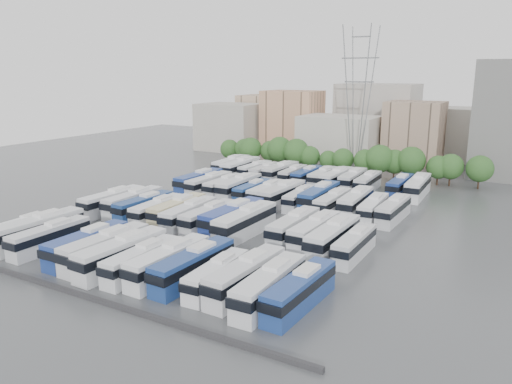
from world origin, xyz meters
The scene contains 58 objects.
ground centered at (0.00, 0.00, 0.00)m, with size 220.00×220.00×0.00m, color #424447.
parapet centered at (0.00, -33.00, 0.25)m, with size 56.00×0.50×0.50m, color #2D2D30.
tree_line centered at (0.13, 42.06, 4.30)m, with size 65.28×7.50×7.98m.
city_buildings centered at (-7.46, 71.86, 7.87)m, with size 102.00×35.00×20.00m.
apartment_tower centered at (34.00, 58.00, 13.00)m, with size 14.00×14.00×26.00m, color silver.
electricity_pylon centered at (2.00, 50.00, 18.66)m, with size 9.00×6.91×33.83m.
bus_r0_s0 centered at (-21.35, -24.06, 1.75)m, with size 2.78×11.43×3.57m.
bus_r0_s1 centered at (-18.38, -24.05, 2.09)m, with size 3.48×13.69×4.26m.
bus_r0_s2 centered at (-14.96, -24.89, 1.85)m, with size 2.66×12.01×3.77m.
bus_r0_s4 centered at (-8.14, -24.56, 1.94)m, with size 2.94×12.62×3.95m.
bus_r0_s5 centered at (-4.94, -24.49, 2.01)m, with size 3.12×13.11×4.10m.
bus_r0_s6 centered at (-1.64, -25.04, 2.04)m, with size 3.44×13.33×4.15m.
bus_r0_s7 centered at (1.60, -25.07, 1.80)m, with size 2.75×11.73×3.67m.
bus_r0_s8 centered at (4.88, -24.09, 1.95)m, with size 3.07×12.72×3.97m.
bus_r0_s9 centered at (8.09, -23.63, 1.97)m, with size 3.20×12.85×4.00m.
bus_r0_s10 centered at (11.57, -24.01, 1.68)m, with size 2.89×10.98×3.41m.
bus_r0_s11 centered at (14.83, -23.15, 1.96)m, with size 3.26×12.84×4.00m.
bus_r0_s12 centered at (18.27, -24.15, 1.95)m, with size 3.01×12.69×3.96m.
bus_r0_s13 centered at (21.42, -23.52, 1.88)m, with size 3.15×12.30×3.83m.
bus_r1_s0 centered at (-21.43, -7.17, 1.97)m, with size 3.17×12.84×4.00m.
bus_r1_s1 centered at (-18.04, -5.74, 1.95)m, with size 2.98×12.68×3.96m.
bus_r1_s2 centered at (-14.89, -6.59, 1.84)m, with size 3.06×12.02×3.74m.
bus_r1_s3 centered at (-11.43, -7.14, 1.81)m, with size 3.12×11.88×3.69m.
bus_r1_s4 centered at (-8.27, -5.99, 1.92)m, with size 3.10×12.57×3.92m.
bus_r1_s5 centered at (-5.16, -7.03, 1.92)m, with size 3.36×12.62×3.92m.
bus_r1_s6 centered at (-1.79, -6.55, 1.88)m, with size 2.86×12.24×3.83m.
bus_r1_s7 centered at (1.74, -5.40, 2.09)m, with size 3.53×13.70×4.26m.
bus_r1_s8 centered at (4.76, -6.66, 2.10)m, with size 3.24×13.71×4.29m.
bus_r1_s10 centered at (11.70, -4.77, 1.95)m, with size 2.76×12.64×3.96m.
bus_r1_s11 centered at (15.03, -5.01, 1.92)m, with size 3.05×12.53×3.91m.
bus_r1_s12 centered at (18.32, -6.48, 2.04)m, with size 3.11×13.29×4.15m.
bus_r1_s13 centered at (21.53, -7.15, 1.75)m, with size 2.53×11.37×3.56m.
bus_r2_s1 centered at (-18.10, 13.13, 2.00)m, with size 3.16×13.08×4.08m.
bus_r2_s2 centered at (-15.08, 12.38, 1.91)m, with size 3.19×12.51×3.89m.
bus_r2_s3 centered at (-11.57, 12.72, 1.82)m, with size 2.69×11.82×3.70m.
bus_r2_s4 centered at (-8.28, 12.73, 2.02)m, with size 3.16×13.18×4.12m.
bus_r2_s5 centered at (-5.09, 12.31, 1.71)m, with size 2.43×11.12×3.49m.
bus_r2_s6 centered at (-1.74, 11.88, 1.82)m, with size 2.78×11.83×3.70m.
bus_r2_s7 centered at (1.68, 11.26, 2.02)m, with size 3.35×13.24×4.12m.
bus_r2_s8 centered at (4.93, 11.74, 1.68)m, with size 2.90×11.01×3.42m.
bus_r2_s9 centered at (8.07, 13.18, 2.05)m, with size 3.05×13.32×4.17m.
bus_r2_s10 centered at (11.40, 11.13, 1.84)m, with size 2.71×11.95×3.74m.
bus_r2_s11 centered at (14.79, 13.00, 1.96)m, with size 3.25×12.84×4.00m.
bus_r2_s12 centered at (18.36, 11.17, 1.79)m, with size 3.13×11.75×3.65m.
bus_r2_s13 centered at (21.56, 11.55, 1.85)m, with size 2.89×12.04×3.76m.
bus_r3_s0 centered at (-21.62, 30.72, 2.03)m, with size 3.28×13.26×4.13m.
bus_r3_s1 centered at (-18.09, 29.10, 2.09)m, with size 3.12×13.61×4.26m.
bus_r3_s2 centered at (-14.76, 30.01, 1.74)m, with size 2.92×11.38×3.54m.
bus_r3_s3 centered at (-11.62, 29.34, 1.72)m, with size 2.75×11.26×3.51m.
bus_r3_s4 centered at (-8.38, 30.30, 1.90)m, with size 3.17×12.45×3.88m.
bus_r3_s5 centered at (-5.10, 29.70, 1.71)m, with size 2.97×11.21×3.48m.
bus_r3_s6 centered at (-1.64, 29.34, 1.79)m, with size 2.53×11.60×3.64m.
bus_r3_s7 centered at (1.70, 29.99, 1.81)m, with size 2.86×11.80×3.68m.
bus_r3_s8 centered at (4.90, 29.73, 1.92)m, with size 3.28×12.56×3.91m.
bus_r3_s9 centered at (8.20, 30.36, 1.90)m, with size 3.13×12.43×3.87m.
bus_r3_s10 centered at (11.62, 29.58, 1.82)m, with size 2.87×11.89×3.71m.
bus_r3_s12 centered at (18.02, 29.82, 1.84)m, with size 2.70×11.94×3.74m.
bus_r3_s13 centered at (21.38, 29.77, 2.02)m, with size 3.33×13.22×4.12m.
Camera 1 is at (40.88, -66.27, 23.49)m, focal length 35.00 mm.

